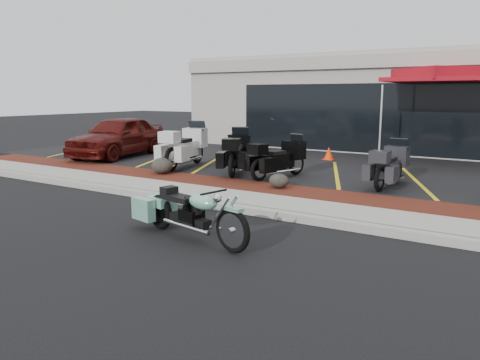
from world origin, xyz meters
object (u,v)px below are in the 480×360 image
Objects in this scene: popup_canopy at (444,77)px; touring_white at (197,142)px; hero_cruiser at (233,224)px; parked_car at (118,136)px; traffic_cone at (329,153)px.

touring_white is at bearing -167.38° from popup_canopy.
popup_canopy reaches higher than touring_white.
hero_cruiser is 0.62× the size of popup_canopy.
parked_car reaches higher than traffic_cone.
touring_white is (-5.58, 6.48, 0.39)m from hero_cruiser.
touring_white is 0.56× the size of parked_car.
hero_cruiser is 1.10× the size of touring_white.
touring_white is at bearing -8.89° from parked_car.
popup_canopy is (3.33, 1.39, 2.58)m from traffic_cone.
popup_canopy is at bearing -67.31° from touring_white.
touring_white reaches higher than traffic_cone.
touring_white reaches higher than hero_cruiser.
parked_car is at bearing 157.90° from hero_cruiser.
parked_car reaches higher than hero_cruiser.
traffic_cone is at bearing -58.25° from touring_white.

